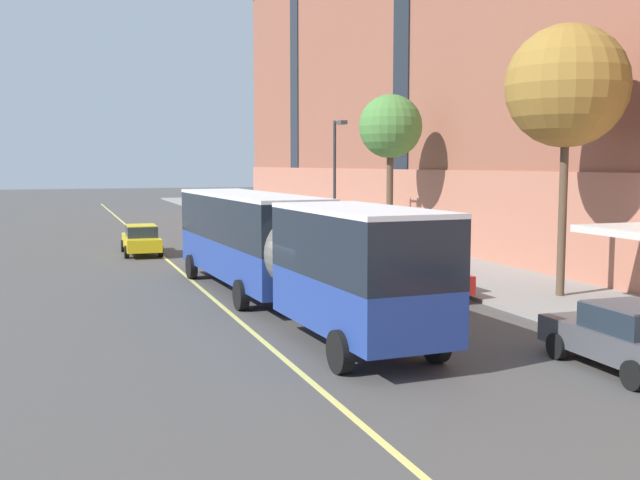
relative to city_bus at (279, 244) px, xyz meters
The scene contains 13 objects.
ground_plane 4.24m from the city_bus, 89.82° to the right, with size 260.00×260.00×0.00m, color #4C4947.
sidewalk 9.84m from the city_bus, ahead, with size 5.79×160.00×0.15m, color gray.
city_bus is the anchor object (origin of this frame).
parked_car_darkgray_0 11.28m from the city_bus, 61.24° to the right, with size 2.08×4.30×1.56m.
parked_car_white_2 13.90m from the city_bus, 66.07° to the left, with size 1.99×4.42×1.56m.
parked_car_red_3 5.69m from the city_bus, ahead, with size 1.98×4.46×1.56m.
parked_car_red_4 26.58m from the city_bus, 78.16° to the left, with size 2.01×4.58×1.56m.
taxi_cab 16.77m from the city_bus, 99.09° to the left, with size 2.00×4.82×1.56m.
street_tree_mid_block 11.14m from the city_bus, 10.29° to the right, with size 4.17×4.17×9.28m.
street_tree_far_uptown 16.36m from the city_bus, 52.00° to the left, with size 3.30×3.30×8.15m.
street_lamp 15.98m from the city_bus, 62.50° to the left, with size 0.36×1.48×6.85m.
fire_hydrant 22.14m from the city_bus, 70.96° to the left, with size 0.42×0.24×0.72m.
lane_centerline 2.79m from the city_bus, 158.10° to the right, with size 0.16×140.00×0.01m, color #E0D66B.
Camera 1 is at (-6.81, -19.54, 4.71)m, focal length 42.00 mm.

